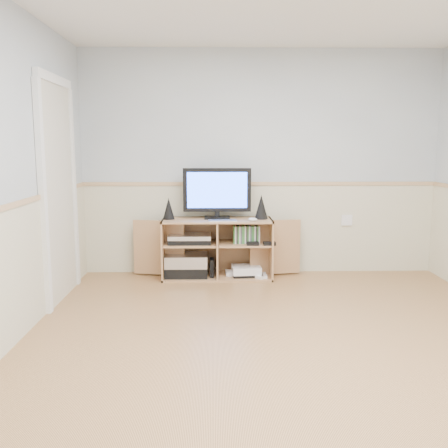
{
  "coord_description": "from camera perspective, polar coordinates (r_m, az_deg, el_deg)",
  "views": [
    {
      "loc": [
        -0.52,
        -3.39,
        1.45
      ],
      "look_at": [
        -0.43,
        1.2,
        0.72
      ],
      "focal_mm": 40.0,
      "sensor_mm": 36.0,
      "label": 1
    }
  ],
  "objects": [
    {
      "name": "game_consoles",
      "position": [
        5.55,
        2.43,
        -5.4
      ],
      "size": [
        0.45,
        0.3,
        0.11
      ],
      "color": "white",
      "rests_on": "media_cabinet"
    },
    {
      "name": "av_components",
      "position": [
        5.53,
        -4.14,
        -3.9
      ],
      "size": [
        0.53,
        0.34,
        0.47
      ],
      "color": "black",
      "rests_on": "media_cabinet"
    },
    {
      "name": "monitor",
      "position": [
        5.45,
        -0.8,
        3.74
      ],
      "size": [
        0.74,
        0.18,
        0.55
      ],
      "color": "black",
      "rests_on": "media_cabinet"
    },
    {
      "name": "speaker_left",
      "position": [
        5.47,
        -6.34,
        1.77
      ],
      "size": [
        0.13,
        0.13,
        0.23
      ],
      "primitive_type": "cone",
      "color": "black",
      "rests_on": "media_cabinet"
    },
    {
      "name": "game_cases",
      "position": [
        5.46,
        2.58,
        -1.19
      ],
      "size": [
        0.28,
        0.14,
        0.19
      ],
      "primitive_type": "cube",
      "color": "#3F8C3F",
      "rests_on": "media_cabinet"
    },
    {
      "name": "room",
      "position": [
        3.55,
        6.39,
        5.16
      ],
      "size": [
        4.04,
        4.54,
        2.54
      ],
      "color": "tan",
      "rests_on": "ground"
    },
    {
      "name": "media_cabinet",
      "position": [
        5.55,
        -0.78,
        -2.63
      ],
      "size": [
        1.87,
        0.45,
        0.65
      ],
      "color": "tan",
      "rests_on": "floor"
    },
    {
      "name": "mouse",
      "position": [
        5.31,
        3.31,
        0.53
      ],
      "size": [
        0.1,
        0.08,
        0.04
      ],
      "primitive_type": "ellipsoid",
      "rotation": [
        0.0,
        0.0,
        -0.14
      ],
      "color": "white",
      "rests_on": "media_cabinet"
    },
    {
      "name": "speaker_right",
      "position": [
        5.47,
        4.28,
        1.97
      ],
      "size": [
        0.14,
        0.14,
        0.27
      ],
      "primitive_type": "cone",
      "color": "black",
      "rests_on": "media_cabinet"
    },
    {
      "name": "keyboard",
      "position": [
        5.3,
        -0.17,
        0.39
      ],
      "size": [
        0.31,
        0.14,
        0.01
      ],
      "primitive_type": "cube",
      "rotation": [
        0.0,
        0.0,
        0.07
      ],
      "color": "silver",
      "rests_on": "media_cabinet"
    },
    {
      "name": "wall_outlet",
      "position": [
        5.88,
        13.84,
        0.43
      ],
      "size": [
        0.12,
        0.03,
        0.12
      ],
      "primitive_type": "cube",
      "color": "white",
      "rests_on": "wall_back"
    }
  ]
}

